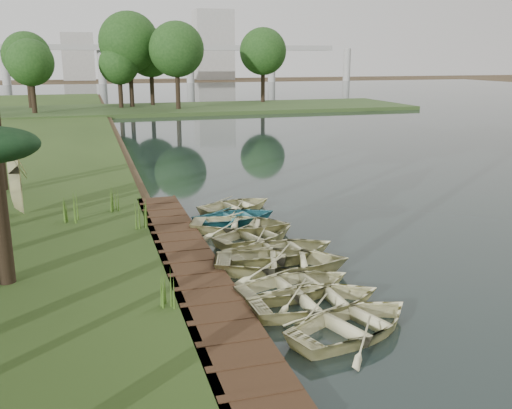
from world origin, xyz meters
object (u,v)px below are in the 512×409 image
object	(u,v)px
rowboat_0	(355,320)
rowboat_1	(317,297)
boardwalk	(190,266)
stored_rowboat	(21,206)
rowboat_2	(296,282)

from	to	relation	value
rowboat_0	rowboat_1	bearing A→B (deg)	-6.30
boardwalk	rowboat_1	distance (m)	4.40
boardwalk	rowboat_0	size ratio (longest dim) A/B	4.85
rowboat_1	stored_rowboat	bearing A→B (deg)	33.12
boardwalk	rowboat_0	distance (m)	5.76
rowboat_1	rowboat_2	distance (m)	1.07
rowboat_0	rowboat_1	xyz separation A→B (m)	(-0.32, 1.39, 0.01)
stored_rowboat	boardwalk	bearing A→B (deg)	-147.38
rowboat_2	rowboat_1	bearing A→B (deg)	178.10
boardwalk	stored_rowboat	world-z (taller)	stored_rowboat
rowboat_1	stored_rowboat	size ratio (longest dim) A/B	1.13
boardwalk	rowboat_0	bearing A→B (deg)	-61.17
rowboat_0	stored_rowboat	size ratio (longest dim) A/B	1.11
boardwalk	rowboat_0	xyz separation A→B (m)	(2.77, -5.04, 0.24)
rowboat_1	rowboat_2	xyz separation A→B (m)	(-0.14, 1.06, -0.02)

